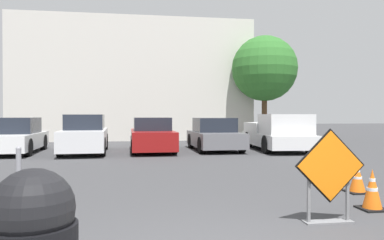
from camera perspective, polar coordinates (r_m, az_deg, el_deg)
ground_plane at (r=13.85m, az=-4.47°, el=-5.76°), size 96.00×96.00×0.00m
road_closed_sign at (r=5.85m, az=20.27°, el=-7.64°), size 1.08×0.20×1.38m
traffic_cone_nearest at (r=7.02m, az=25.77°, el=-9.58°), size 0.42×0.42×0.68m
traffic_cone_second at (r=8.38m, az=23.89°, el=-8.13°), size 0.43×0.43×0.60m
parked_car_nearest at (r=17.05m, az=-25.18°, el=-2.33°), size 1.90×4.57×1.47m
parked_car_second at (r=16.14m, az=-16.00°, el=-2.23°), size 1.91×4.62×1.59m
parked_car_third at (r=16.27m, az=-6.12°, el=-2.40°), size 1.86×4.48×1.46m
parked_car_fourth at (r=16.69m, az=3.46°, el=-2.35°), size 2.00×4.05×1.44m
pickup_truck at (r=16.90m, az=13.13°, el=-2.14°), size 2.29×5.13×1.60m
bollard_nearest at (r=8.90m, az=-24.91°, el=-6.38°), size 0.12×0.12×0.91m
building_facade_backdrop at (r=25.17m, az=-8.74°, el=5.80°), size 14.78×5.00×7.55m
street_tree_behind_lot at (r=23.21m, az=10.99°, el=7.68°), size 3.94×3.94×6.35m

